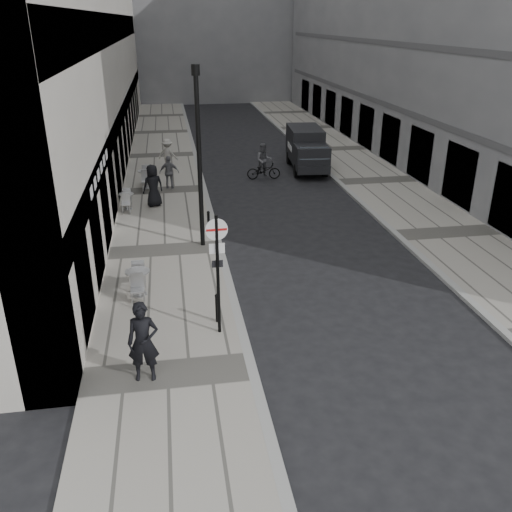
{
  "coord_description": "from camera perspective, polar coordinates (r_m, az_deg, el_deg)",
  "views": [
    {
      "loc": [
        -1.65,
        -8.14,
        7.82
      ],
      "look_at": [
        0.71,
        6.35,
        1.4
      ],
      "focal_mm": 38.0,
      "sensor_mm": 36.0,
      "label": 1
    }
  ],
  "objects": [
    {
      "name": "bollard_far",
      "position": [
        21.4,
        -5.01,
        3.58
      ],
      "size": [
        0.11,
        0.11,
        0.79
      ],
      "primitive_type": "cylinder",
      "color": "black",
      "rests_on": "sidewalk"
    },
    {
      "name": "sign_post",
      "position": [
        13.75,
        -4.09,
        -0.36
      ],
      "size": [
        0.57,
        0.09,
        3.32
      ],
      "rotation": [
        0.0,
        0.0,
        0.03
      ],
      "color": "black",
      "rests_on": "sidewalk"
    },
    {
      "name": "walking_man",
      "position": [
        12.71,
        -11.79,
        -8.86
      ],
      "size": [
        0.75,
        0.51,
        1.97
      ],
      "primitive_type": "imported",
      "rotation": [
        0.0,
        0.0,
        -0.06
      ],
      "color": "black",
      "rests_on": "sidewalk"
    },
    {
      "name": "pedestrian_b",
      "position": [
        30.81,
        -9.28,
        10.5
      ],
      "size": [
        1.27,
        1.01,
        1.72
      ],
      "primitive_type": "imported",
      "rotation": [
        0.0,
        0.0,
        2.76
      ],
      "color": "#B0ABA3",
      "rests_on": "sidewalk"
    },
    {
      "name": "cafe_table_near",
      "position": [
        16.72,
        -12.29,
        -2.56
      ],
      "size": [
        0.73,
        1.66,
        0.94
      ],
      "color": "#A8A8AA",
      "rests_on": "sidewalk"
    },
    {
      "name": "far_sidewalk",
      "position": [
        29.27,
        12.54,
        7.69
      ],
      "size": [
        4.0,
        60.0,
        0.12
      ],
      "primitive_type": "cube",
      "color": "gray",
      "rests_on": "ground"
    },
    {
      "name": "pedestrian_a",
      "position": [
        27.25,
        -9.11,
        8.69
      ],
      "size": [
        0.98,
        0.46,
        1.62
      ],
      "primitive_type": "imported",
      "rotation": [
        0.0,
        0.0,
        3.07
      ],
      "color": "slate",
      "rests_on": "sidewalk"
    },
    {
      "name": "pedestrian_c",
      "position": [
        24.66,
        -10.78,
        7.3
      ],
      "size": [
        1.08,
        0.91,
        1.88
      ],
      "primitive_type": "imported",
      "rotation": [
        0.0,
        0.0,
        3.54
      ],
      "color": "black",
      "rests_on": "sidewalk"
    },
    {
      "name": "ground",
      "position": [
        11.41,
        1.71,
        -19.68
      ],
      "size": [
        120.0,
        120.0,
        0.0
      ],
      "primitive_type": "plane",
      "color": "black",
      "rests_on": "ground"
    },
    {
      "name": "bollard_near",
      "position": [
        15.01,
        -4.1,
        -5.56
      ],
      "size": [
        0.11,
        0.11,
        0.8
      ],
      "primitive_type": "cylinder",
      "color": "black",
      "rests_on": "sidewalk"
    },
    {
      "name": "panel_van",
      "position": [
        31.04,
        5.34,
        11.34
      ],
      "size": [
        2.16,
        4.91,
        2.25
      ],
      "rotation": [
        0.0,
        0.0,
        -0.08
      ],
      "color": "black",
      "rests_on": "ground"
    },
    {
      "name": "cafe_table_far",
      "position": [
        27.62,
        -11.45,
        8.1
      ],
      "size": [
        0.8,
        1.82,
        1.03
      ],
      "color": "#A6A6A8",
      "rests_on": "sidewalk"
    },
    {
      "name": "sidewalk",
      "position": [
        27.27,
        -9.69,
        6.75
      ],
      "size": [
        4.0,
        60.0,
        0.12
      ],
      "primitive_type": "cube",
      "color": "gray",
      "rests_on": "ground"
    },
    {
      "name": "cyclist",
      "position": [
        29.03,
        0.81,
        9.52
      ],
      "size": [
        1.8,
        0.71,
        1.91
      ],
      "rotation": [
        0.0,
        0.0,
        -0.05
      ],
      "color": "black",
      "rests_on": "ground"
    },
    {
      "name": "lamppost",
      "position": [
        19.23,
        -6.03,
        11.02
      ],
      "size": [
        0.29,
        0.29,
        6.37
      ],
      "color": "black",
      "rests_on": "sidewalk"
    },
    {
      "name": "cafe_table_mid",
      "position": [
        24.56,
        -13.47,
        5.75
      ],
      "size": [
        0.66,
        1.49,
        0.85
      ],
      "color": "silver",
      "rests_on": "sidewalk"
    }
  ]
}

